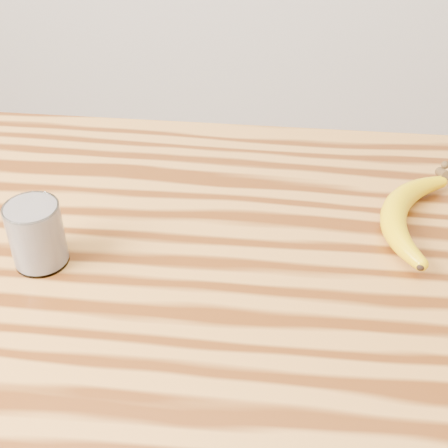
# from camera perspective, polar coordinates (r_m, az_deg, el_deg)

# --- Properties ---
(table) EXTENTS (1.20, 0.80, 0.90)m
(table) POSITION_cam_1_polar(r_m,az_deg,el_deg) (0.97, -4.96, -8.90)
(table) COLOR #B07330
(table) RESTS_ON ground
(smoothie_glass) EXTENTS (0.07, 0.07, 0.09)m
(smoothie_glass) POSITION_cam_1_polar(r_m,az_deg,el_deg) (0.88, -16.78, -0.88)
(smoothie_glass) COLOR white
(smoothie_glass) RESTS_ON table
(banana) EXTENTS (0.20, 0.34, 0.04)m
(banana) POSITION_cam_1_polar(r_m,az_deg,el_deg) (0.97, 15.25, 1.16)
(banana) COLOR #DDB003
(banana) RESTS_ON table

